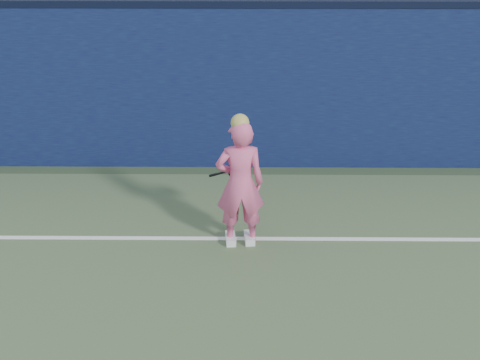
{
  "coord_description": "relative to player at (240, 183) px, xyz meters",
  "views": [
    {
      "loc": [
        1.56,
        -3.45,
        4.29
      ],
      "look_at": [
        1.49,
        3.93,
        0.87
      ],
      "focal_mm": 50.0,
      "sensor_mm": 36.0,
      "label": 1
    }
  ],
  "objects": [
    {
      "name": "racket",
      "position": [
        -0.06,
        0.42,
        -0.01
      ],
      "size": [
        0.51,
        0.12,
        0.27
      ],
      "rotation": [
        0.0,
        0.0,
        -0.08
      ],
      "color": "black",
      "rests_on": "ground"
    },
    {
      "name": "player",
      "position": [
        0.0,
        0.0,
        0.0
      ],
      "size": [
        0.63,
        0.45,
        1.72
      ],
      "rotation": [
        0.0,
        0.0,
        3.23
      ],
      "color": "#DF5687",
      "rests_on": "ground"
    },
    {
      "name": "backstop_wall",
      "position": [
        -1.49,
        2.57,
        0.42
      ],
      "size": [
        24.0,
        0.4,
        2.5
      ],
      "primitive_type": "cube",
      "color": "#0D103A",
      "rests_on": "ground"
    },
    {
      "name": "wall_cap",
      "position": [
        -1.49,
        2.57,
        1.72
      ],
      "size": [
        24.0,
        0.42,
        0.1
      ],
      "primitive_type": "cube",
      "color": "black",
      "rests_on": "backstop_wall"
    }
  ]
}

